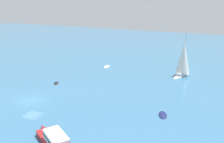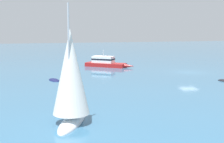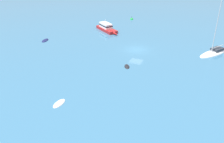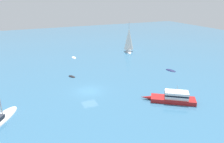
% 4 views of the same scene
% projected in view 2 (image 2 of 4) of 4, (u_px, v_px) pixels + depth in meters
% --- Properties ---
extents(ground_plane, '(160.00, 160.00, 0.00)m').
position_uv_depth(ground_plane, '(189.00, 72.00, 49.98)').
color(ground_plane, teal).
extents(sailboat, '(6.04, 3.49, 9.08)m').
position_uv_depth(sailboat, '(71.00, 80.00, 24.05)').
color(sailboat, white).
rests_on(sailboat, ground).
extents(cabin_cruiser, '(6.09, 7.74, 2.76)m').
position_uv_depth(cabin_cruiser, '(105.00, 62.00, 56.45)').
color(cabin_cruiser, '#B21E1E').
rests_on(cabin_cruiser, ground).
extents(rib_1, '(2.73, 1.76, 0.44)m').
position_uv_depth(rib_1, '(54.00, 80.00, 42.89)').
color(rib_1, '#191E4C').
rests_on(rib_1, ground).
extents(mooring_buoy, '(0.86, 0.86, 1.31)m').
position_uv_depth(mooring_buoy, '(103.00, 59.00, 69.20)').
color(mooring_buoy, green).
rests_on(mooring_buoy, ground).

